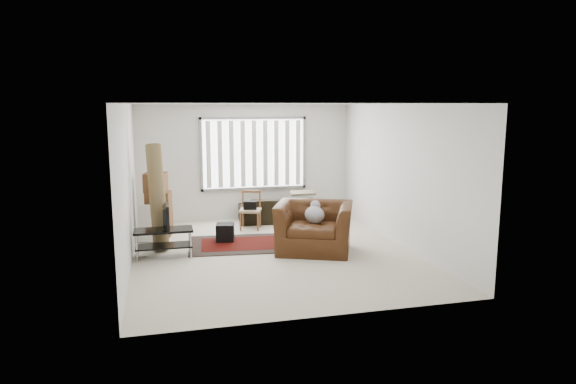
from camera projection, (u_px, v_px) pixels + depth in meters
name	position (u px, v px, depth m)	size (l,w,h in m)	color
room	(269.00, 154.00, 9.64)	(6.00, 6.02, 2.71)	beige
persian_rug	(246.00, 244.00, 9.98)	(2.31, 1.65, 0.02)	black
tv_stand	(164.00, 237.00, 9.09)	(1.02, 0.46, 0.51)	black
tv	(163.00, 216.00, 9.03)	(0.83, 0.11, 0.47)	black
subwoofer	(225.00, 232.00, 10.16)	(0.34, 0.34, 0.34)	black
moving_boxes	(158.00, 207.00, 10.58)	(0.62, 0.58, 1.31)	brown
white_flatpack	(152.00, 223.00, 10.15)	(0.58, 0.08, 0.74)	silver
rolled_rug	(157.00, 196.00, 9.61)	(0.30, 0.30, 1.97)	brown
sofa	(281.00, 205.00, 11.90)	(1.95, 0.85, 0.75)	black
side_chair	(250.00, 208.00, 11.17)	(0.56, 0.56, 0.83)	#9B8066
armchair	(314.00, 224.00, 9.48)	(1.74, 1.64, 1.02)	#3D1F0C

